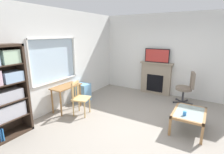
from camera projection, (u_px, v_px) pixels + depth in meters
The scene contains 12 objects.
ground at pixel (141, 125), 4.12m from camera, with size 5.95×5.95×0.02m, color gray.
wall_back_with_window at pixel (64, 59), 5.04m from camera, with size 4.95×0.15×2.79m.
wall_right at pixel (170, 55), 5.88m from camera, with size 0.12×5.15×2.79m, color silver.
bookshelf at pixel (2, 91), 3.41m from camera, with size 0.90×0.38×1.92m.
desk_under_window at pixel (66, 90), 4.80m from camera, with size 0.86×0.43×0.71m.
wooden_chair at pixel (80, 98), 4.55m from camera, with size 0.52×0.50×0.90m.
plastic_drawer_unit at pixel (83, 92), 5.53m from camera, with size 0.35×0.40×0.56m, color #72ADDB.
fireplace at pixel (156, 78), 6.15m from camera, with size 0.26×1.14×1.14m.
tv at pixel (157, 56), 5.94m from camera, with size 0.06×0.85×0.48m.
office_chair at pixel (187, 86), 5.25m from camera, with size 0.58×0.57×1.00m.
coffee_table at pixel (189, 115), 3.81m from camera, with size 0.92×0.66×0.44m.
sippy_cup at pixel (185, 113), 3.63m from camera, with size 0.07×0.07×0.09m, color #337FD6.
Camera 1 is at (-3.54, -1.31, 2.12)m, focal length 27.57 mm.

